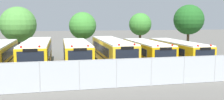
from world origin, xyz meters
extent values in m
plane|color=#595651|center=(0.00, 0.00, 0.00)|extent=(160.00, 160.00, 0.00)
cube|color=black|center=(-7.97, 0.14, 1.69)|extent=(0.28, 8.39, 0.73)
cylinder|color=black|center=(-8.00, -4.14, 0.50)|extent=(0.31, 1.01, 1.00)
cylinder|color=black|center=(-8.22, 3.41, 0.50)|extent=(0.31, 1.01, 1.00)
cube|color=yellow|center=(-5.58, 0.21, 1.44)|extent=(2.43, 11.19, 2.18)
cube|color=white|center=(-5.58, 0.21, 2.59)|extent=(2.38, 10.97, 0.12)
cube|color=black|center=(-5.56, -5.45, 0.53)|extent=(2.45, 0.17, 0.36)
cube|color=black|center=(-5.56, -5.40, 1.83)|extent=(1.97, 0.07, 1.05)
cube|color=black|center=(-4.36, 0.51, 1.79)|extent=(0.07, 8.72, 0.79)
cube|color=black|center=(-6.80, 0.50, 1.79)|extent=(0.07, 8.72, 0.79)
cube|color=black|center=(-5.58, 0.21, 1.00)|extent=(2.45, 11.30, 0.10)
sphere|color=red|center=(-4.90, -5.23, 2.69)|extent=(0.18, 0.18, 0.18)
sphere|color=red|center=(-6.22, -5.24, 2.69)|extent=(0.18, 0.18, 0.18)
cube|color=black|center=(-5.56, -5.41, 2.43)|extent=(1.08, 0.08, 0.24)
cylinder|color=black|center=(-4.51, -3.98, 0.50)|extent=(0.28, 1.00, 1.00)
cylinder|color=black|center=(-6.62, -3.99, 0.50)|extent=(0.28, 1.00, 1.00)
cylinder|color=black|center=(-4.53, 4.00, 0.50)|extent=(0.28, 1.00, 1.00)
cylinder|color=black|center=(-6.65, 4.00, 0.50)|extent=(0.28, 1.00, 1.00)
cube|color=yellow|center=(-1.77, 0.06, 1.38)|extent=(2.42, 9.37, 2.05)
cube|color=white|center=(-1.77, 0.06, 2.46)|extent=(2.37, 9.19, 0.12)
cube|color=black|center=(-1.77, -4.69, 0.53)|extent=(2.46, 0.16, 0.36)
cube|color=black|center=(-1.77, -4.64, 1.75)|extent=(1.98, 0.06, 0.99)
cube|color=black|center=(-0.54, 0.36, 1.71)|extent=(0.04, 7.31, 0.74)
cube|color=black|center=(-3.00, 0.36, 1.71)|extent=(0.04, 7.31, 0.74)
cube|color=black|center=(-1.77, 0.06, 0.97)|extent=(2.44, 9.47, 0.10)
sphere|color=red|center=(-1.11, -4.47, 2.56)|extent=(0.18, 0.18, 0.18)
sphere|color=red|center=(-2.43, -4.47, 2.56)|extent=(0.18, 0.18, 0.18)
cube|color=black|center=(-1.77, -4.65, 2.30)|extent=(1.09, 0.08, 0.24)
cylinder|color=black|center=(-0.70, -3.22, 0.50)|extent=(0.28, 1.00, 1.00)
cylinder|color=black|center=(-2.84, -3.22, 0.50)|extent=(0.28, 1.00, 1.00)
cylinder|color=black|center=(-0.70, 2.95, 0.50)|extent=(0.28, 1.00, 1.00)
cylinder|color=black|center=(-2.84, 2.95, 0.50)|extent=(0.28, 1.00, 1.00)
cube|color=yellow|center=(1.91, 0.21, 1.44)|extent=(2.55, 11.33, 2.19)
cube|color=white|center=(1.91, 0.21, 2.60)|extent=(2.50, 11.10, 0.12)
cube|color=black|center=(1.98, -5.51, 0.53)|extent=(2.46, 0.19, 0.36)
cube|color=black|center=(1.98, -5.46, 1.84)|extent=(1.98, 0.08, 1.05)
cube|color=black|center=(3.13, 0.53, 1.79)|extent=(0.15, 8.81, 0.79)
cube|color=black|center=(0.68, 0.49, 1.79)|extent=(0.15, 8.81, 0.79)
cube|color=black|center=(1.91, 0.21, 1.01)|extent=(2.58, 11.44, 0.10)
sphere|color=red|center=(2.64, -5.28, 2.70)|extent=(0.18, 0.18, 0.18)
sphere|color=red|center=(1.31, -5.30, 2.70)|extent=(0.18, 0.18, 0.18)
cube|color=black|center=(1.98, -5.47, 2.44)|extent=(1.09, 0.09, 0.24)
cylinder|color=black|center=(3.03, -4.03, 0.50)|extent=(0.29, 1.00, 1.00)
cylinder|color=black|center=(0.90, -4.05, 0.50)|extent=(0.29, 1.00, 1.00)
cylinder|color=black|center=(2.93, 4.07, 0.50)|extent=(0.29, 1.00, 1.00)
cylinder|color=black|center=(0.80, 4.05, 0.50)|extent=(0.29, 1.00, 1.00)
cube|color=#EAA80C|center=(5.61, -0.06, 1.32)|extent=(2.56, 9.43, 1.95)
cube|color=white|center=(5.61, -0.06, 2.36)|extent=(2.51, 9.24, 0.12)
cube|color=black|center=(5.65, -4.84, 0.53)|extent=(2.53, 0.18, 0.36)
cube|color=black|center=(5.65, -4.79, 1.67)|extent=(2.03, 0.08, 0.93)
cube|color=black|center=(6.86, 0.25, 1.63)|extent=(0.11, 7.34, 0.70)
cube|color=black|center=(4.35, 0.22, 1.63)|extent=(0.11, 7.34, 0.70)
cube|color=black|center=(5.61, -0.06, 0.93)|extent=(2.59, 9.53, 0.10)
sphere|color=red|center=(6.33, -4.61, 2.46)|extent=(0.18, 0.18, 0.18)
sphere|color=red|center=(4.97, -4.63, 2.46)|extent=(0.18, 0.18, 0.18)
cube|color=black|center=(5.65, -4.80, 2.20)|extent=(1.12, 0.09, 0.24)
cylinder|color=black|center=(6.74, -3.36, 0.50)|extent=(0.29, 1.00, 1.00)
cylinder|color=black|center=(4.54, -3.38, 0.50)|extent=(0.29, 1.00, 1.00)
cylinder|color=black|center=(6.68, 2.85, 0.50)|extent=(0.29, 1.00, 1.00)
cylinder|color=black|center=(4.48, 2.83, 0.50)|extent=(0.29, 1.00, 1.00)
cube|color=yellow|center=(9.14, -0.11, 1.30)|extent=(2.55, 10.20, 1.91)
cube|color=white|center=(9.14, -0.11, 2.32)|extent=(2.50, 9.99, 0.12)
cube|color=black|center=(9.23, -5.25, 0.53)|extent=(2.41, 0.21, 0.36)
cube|color=black|center=(9.23, -5.20, 1.65)|extent=(1.93, 0.10, 0.92)
cube|color=black|center=(10.33, 0.22, 1.61)|extent=(0.19, 7.92, 0.69)
cube|color=black|center=(7.93, 0.17, 1.61)|extent=(0.19, 7.92, 0.69)
cube|color=black|center=(9.14, -0.11, 0.92)|extent=(2.57, 10.30, 0.10)
sphere|color=red|center=(9.88, -5.02, 2.42)|extent=(0.18, 0.18, 0.18)
sphere|color=red|center=(8.58, -5.04, 2.42)|extent=(0.18, 0.18, 0.18)
cube|color=black|center=(9.23, -5.21, 2.16)|extent=(1.06, 0.10, 0.24)
cylinder|color=black|center=(10.24, -3.76, 0.50)|extent=(0.30, 1.01, 1.00)
cylinder|color=black|center=(8.17, -3.80, 0.50)|extent=(0.30, 1.01, 1.00)
cylinder|color=black|center=(10.11, 3.19, 0.50)|extent=(0.30, 1.01, 1.00)
cylinder|color=black|center=(8.04, 3.15, 0.50)|extent=(0.30, 1.01, 1.00)
cylinder|color=#4C3823|center=(-8.60, 9.16, 1.19)|extent=(0.34, 0.34, 2.37)
sphere|color=#478438|center=(-8.60, 9.16, 4.10)|extent=(4.61, 4.61, 4.61)
sphere|color=#478438|center=(-8.74, 8.80, 4.56)|extent=(3.51, 3.51, 3.51)
cylinder|color=#4C3823|center=(-0.34, 8.36, 1.28)|extent=(0.44, 0.44, 2.55)
sphere|color=#387A2D|center=(-0.34, 8.36, 3.92)|extent=(3.64, 3.64, 3.64)
sphere|color=#387A2D|center=(0.13, 8.55, 3.98)|extent=(2.10, 2.10, 2.10)
cylinder|color=#4C3823|center=(8.02, 9.20, 1.42)|extent=(0.35, 0.35, 2.85)
sphere|color=#387A2D|center=(8.02, 9.20, 4.06)|extent=(3.24, 3.24, 3.24)
sphere|color=#387A2D|center=(8.39, 9.52, 4.32)|extent=(2.40, 2.40, 2.40)
cylinder|color=#4C3823|center=(15.39, 8.72, 1.53)|extent=(0.37, 0.37, 3.05)
sphere|color=#1E561E|center=(15.39, 8.72, 4.71)|extent=(4.43, 4.43, 4.43)
sphere|color=#1E561E|center=(15.54, 9.12, 4.73)|extent=(3.00, 3.00, 3.00)
cylinder|color=#9EA0A3|center=(-4.69, -8.33, 1.03)|extent=(0.07, 0.07, 2.06)
cylinder|color=#9EA0A3|center=(-2.14, -8.33, 1.03)|extent=(0.07, 0.07, 2.06)
cylinder|color=#9EA0A3|center=(0.40, -8.33, 1.03)|extent=(0.07, 0.07, 2.06)
cylinder|color=#9EA0A3|center=(2.95, -8.33, 1.03)|extent=(0.07, 0.07, 2.06)
cylinder|color=#9EA0A3|center=(5.50, -8.33, 1.03)|extent=(0.07, 0.07, 2.06)
cylinder|color=#9EA0A3|center=(8.05, -8.33, 1.03)|extent=(0.07, 0.07, 2.06)
cube|color=#ADB2B7|center=(0.40, -8.33, 1.03)|extent=(25.49, 0.02, 2.02)
cylinder|color=#9EA0A3|center=(0.40, -8.33, 2.03)|extent=(25.49, 0.04, 0.04)
camera|label=1|loc=(-3.34, -24.30, 4.71)|focal=38.91mm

